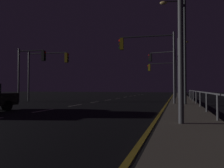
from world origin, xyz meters
The scene contains 12 objects.
ground_plane centered at (0.00, 17.50, 0.00)m, with size 112.00×112.00×0.00m, color black.
sidewalk_right centered at (7.90, 17.50, 0.07)m, with size 2.14×77.00×0.14m, color gray.
lane_markings_center centered at (0.00, 21.00, 0.01)m, with size 0.14×50.00×0.01m.
lane_edge_line centered at (6.58, 22.50, 0.01)m, with size 0.14×53.00×0.01m.
traffic_light_mid_right centered at (5.93, 24.00, 4.11)m, with size 3.18×0.63×5.72m.
traffic_light_mid_left centered at (-5.86, 15.16, 3.57)m, with size 2.93×0.49×5.13m.
traffic_light_far_right centered at (5.57, 27.93, 3.57)m, with size 3.90×0.54×4.85m.
traffic_light_overhead_east centered at (-5.20, 16.75, 3.64)m, with size 4.48×0.65×5.12m.
traffic_light_far_center centered at (5.35, 15.26, 4.09)m, with size 4.44×0.63×5.57m.
street_lamp_median centered at (7.79, 25.14, 4.50)m, with size 1.35×1.61×7.25m.
street_lamp_far_end centered at (7.74, 14.81, 4.80)m, with size 1.88×0.64×7.83m.
barrier_fence centered at (8.82, 11.30, 0.88)m, with size 0.09×26.69×0.98m.
Camera 1 is at (7.42, -1.51, 1.29)m, focal length 33.70 mm.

